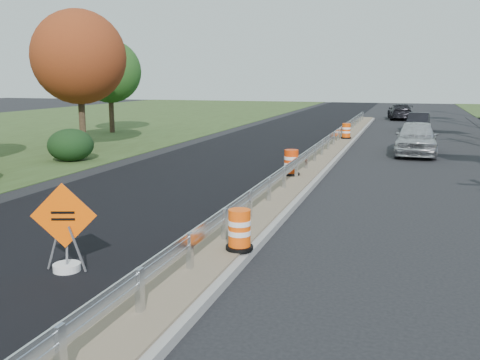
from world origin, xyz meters
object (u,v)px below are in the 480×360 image
(barrel_median_near, at_px, (239,230))
(car_dark_far, at_px, (400,112))
(caution_sign, at_px, (66,249))
(car_dark_mid, at_px, (418,122))
(car_silver, at_px, (416,138))
(barrel_median_mid, at_px, (291,163))
(barrel_median_far, at_px, (346,131))

(barrel_median_near, relative_size, car_dark_far, 0.17)
(caution_sign, bearing_deg, car_dark_mid, 59.71)
(car_silver, relative_size, car_dark_far, 1.00)
(barrel_median_mid, bearing_deg, caution_sign, -101.99)
(caution_sign, bearing_deg, car_dark_far, 64.83)
(caution_sign, distance_m, car_dark_far, 43.47)
(car_silver, height_order, car_dark_mid, car_silver)
(barrel_median_near, relative_size, barrel_median_mid, 0.91)
(barrel_median_near, xyz_separation_m, car_dark_far, (2.42, 41.41, 0.08))
(car_dark_mid, bearing_deg, barrel_median_mid, -98.36)
(barrel_median_mid, xyz_separation_m, car_dark_mid, (4.72, 21.16, -0.02))
(barrel_median_far, bearing_deg, barrel_median_mid, -92.46)
(caution_sign, relative_size, car_dark_mid, 0.45)
(barrel_median_mid, distance_m, car_dark_mid, 21.68)
(caution_sign, height_order, barrel_median_near, caution_sign)
(barrel_median_near, bearing_deg, caution_sign, -150.95)
(caution_sign, relative_size, car_dark_far, 0.36)
(barrel_median_far, distance_m, car_silver, 5.72)
(caution_sign, bearing_deg, car_silver, 52.95)
(barrel_median_near, height_order, car_dark_mid, car_dark_mid)
(caution_sign, height_order, barrel_median_far, caution_sign)
(barrel_median_mid, bearing_deg, car_dark_far, 84.31)
(barrel_median_mid, distance_m, car_silver, 9.87)
(caution_sign, distance_m, car_silver, 20.59)
(barrel_median_far, relative_size, car_silver, 0.18)
(barrel_median_far, bearing_deg, car_dark_mid, 63.12)
(car_dark_mid, bearing_deg, car_silver, -86.85)
(barrel_median_mid, relative_size, car_dark_mid, 0.24)
(caution_sign, distance_m, barrel_median_far, 23.76)
(barrel_median_mid, bearing_deg, barrel_median_far, 87.54)
(car_dark_mid, distance_m, car_dark_far, 11.40)
(barrel_median_near, xyz_separation_m, barrel_median_far, (-0.26, 21.88, 0.02))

